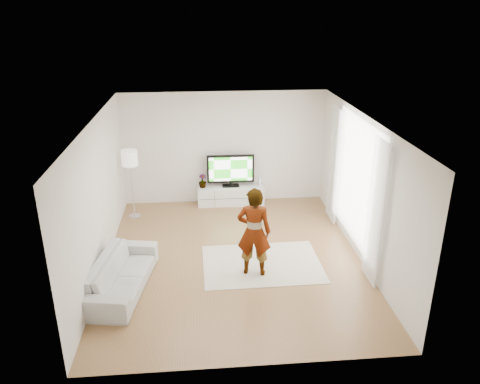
{
  "coord_description": "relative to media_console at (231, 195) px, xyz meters",
  "views": [
    {
      "loc": [
        -0.6,
        -8.13,
        4.71
      ],
      "look_at": [
        0.16,
        0.4,
        1.26
      ],
      "focal_mm": 35.0,
      "sensor_mm": 36.0,
      "label": 1
    }
  ],
  "objects": [
    {
      "name": "media_console",
      "position": [
        0.0,
        0.0,
        0.0
      ],
      "size": [
        1.66,
        0.47,
        0.47
      ],
      "color": "white",
      "rests_on": "floor"
    },
    {
      "name": "ceiling",
      "position": [
        -0.14,
        -2.76,
        2.57
      ],
      "size": [
        6.0,
        6.0,
        0.0
      ],
      "primitive_type": "plane",
      "color": "white",
      "rests_on": "wall_back"
    },
    {
      "name": "rug",
      "position": [
        0.39,
        -3.03,
        -0.23
      ],
      "size": [
        2.3,
        1.67,
        0.01
      ],
      "primitive_type": "cube",
      "rotation": [
        0.0,
        0.0,
        0.01
      ],
      "color": "beige",
      "rests_on": "floor"
    },
    {
      "name": "wall_front",
      "position": [
        -0.14,
        -5.76,
        1.17
      ],
      "size": [
        5.0,
        0.02,
        2.8
      ],
      "primitive_type": "cube",
      "color": "silver",
      "rests_on": "floor"
    },
    {
      "name": "player",
      "position": [
        0.19,
        -3.34,
        0.63
      ],
      "size": [
        0.7,
        0.53,
        1.71
      ],
      "primitive_type": "imported",
      "rotation": [
        0.0,
        0.0,
        2.93
      ],
      "color": "#334772",
      "rests_on": "rug"
    },
    {
      "name": "wall_left",
      "position": [
        -2.64,
        -2.76,
        1.17
      ],
      "size": [
        0.02,
        6.0,
        2.8
      ],
      "primitive_type": "cube",
      "color": "silver",
      "rests_on": "floor"
    },
    {
      "name": "television",
      "position": [
        0.0,
        0.03,
        0.68
      ],
      "size": [
        1.17,
        0.23,
        0.82
      ],
      "color": "black",
      "rests_on": "media_console"
    },
    {
      "name": "curtain_near",
      "position": [
        2.26,
        -3.76,
        1.12
      ],
      "size": [
        0.04,
        0.7,
        2.6
      ],
      "primitive_type": "cube",
      "color": "white",
      "rests_on": "floor"
    },
    {
      "name": "curtain_far",
      "position": [
        2.26,
        -1.16,
        1.12
      ],
      "size": [
        0.04,
        0.7,
        2.6
      ],
      "primitive_type": "cube",
      "color": "white",
      "rests_on": "floor"
    },
    {
      "name": "window",
      "position": [
        2.34,
        -2.46,
        1.22
      ],
      "size": [
        0.01,
        2.6,
        2.5
      ],
      "primitive_type": "cube",
      "color": "white",
      "rests_on": "wall_right"
    },
    {
      "name": "wall_right",
      "position": [
        2.36,
        -2.76,
        1.17
      ],
      "size": [
        0.02,
        6.0,
        2.8
      ],
      "primitive_type": "cube",
      "color": "silver",
      "rests_on": "floor"
    },
    {
      "name": "wall_back",
      "position": [
        -0.14,
        0.24,
        1.17
      ],
      "size": [
        5.0,
        0.02,
        2.8
      ],
      "primitive_type": "cube",
      "color": "silver",
      "rests_on": "floor"
    },
    {
      "name": "game_console",
      "position": [
        0.73,
        -0.0,
        0.34
      ],
      "size": [
        0.06,
        0.17,
        0.22
      ],
      "rotation": [
        0.0,
        0.0,
        0.09
      ],
      "color": "white",
      "rests_on": "media_console"
    },
    {
      "name": "floor_lamp",
      "position": [
        -2.34,
        -0.56,
        1.15
      ],
      "size": [
        0.36,
        0.36,
        1.64
      ],
      "color": "silver",
      "rests_on": "floor"
    },
    {
      "name": "floor",
      "position": [
        -0.14,
        -2.76,
        -0.23
      ],
      "size": [
        6.0,
        6.0,
        0.0
      ],
      "primitive_type": "plane",
      "color": "#9D7347",
      "rests_on": "ground"
    },
    {
      "name": "sofa",
      "position": [
        -2.2,
        -3.65,
        0.07
      ],
      "size": [
        1.14,
        2.18,
        0.61
      ],
      "primitive_type": "imported",
      "rotation": [
        0.0,
        0.0,
        1.41
      ],
      "color": "#B0B0AB",
      "rests_on": "floor"
    },
    {
      "name": "potted_plant",
      "position": [
        -0.7,
        0.0,
        0.4
      ],
      "size": [
        0.21,
        0.21,
        0.34
      ],
      "primitive_type": "imported",
      "rotation": [
        0.0,
        0.0,
        0.09
      ],
      "color": "#3F7238",
      "rests_on": "media_console"
    }
  ]
}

